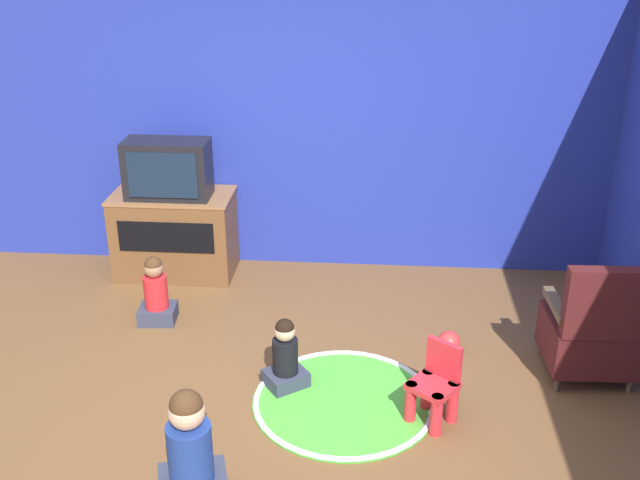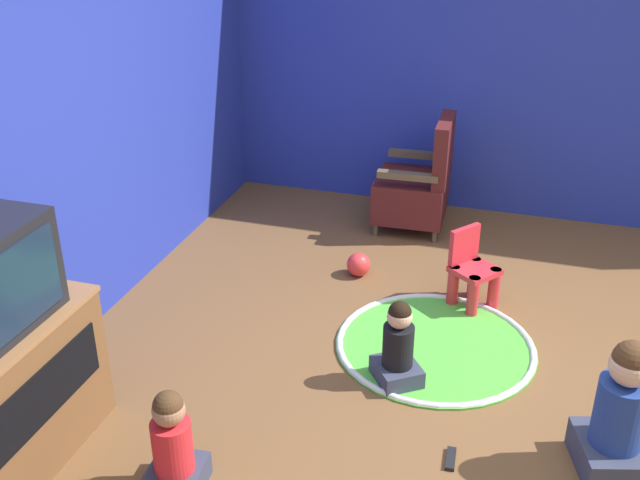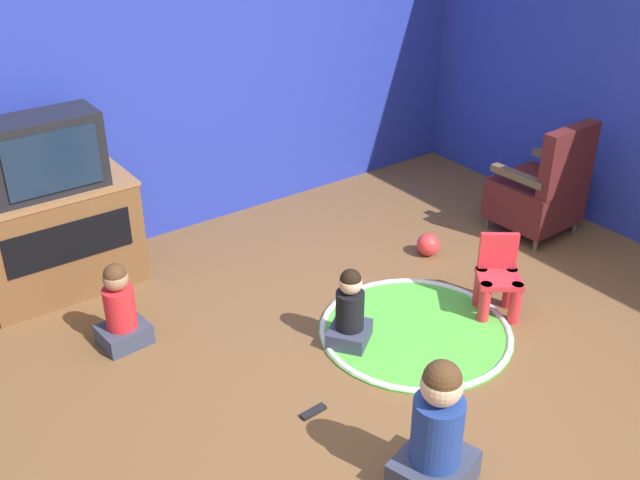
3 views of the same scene
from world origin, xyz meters
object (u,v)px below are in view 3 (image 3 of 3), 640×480
tv_cabinet (57,236)px  remote_control (313,412)px  toy_ball (428,245)px  yellow_kid_chair (498,283)px  child_watching_left (350,312)px  black_armchair (541,191)px  child_watching_center (120,310)px  television (44,154)px  child_watching_right (437,434)px

tv_cabinet → remote_control: tv_cabinet is taller
toy_ball → yellow_kid_chair: bearing=-101.5°
child_watching_left → toy_ball: 1.22m
black_armchair → child_watching_center: (-3.08, 0.51, -0.11)m
television → yellow_kid_chair: 2.89m
tv_cabinet → child_watching_center: 0.85m
television → child_watching_right: bearing=-73.6°
yellow_kid_chair → child_watching_left: (-0.95, 0.28, 0.00)m
child_watching_center → child_watching_right: (0.72, -1.88, 0.07)m
television → child_watching_right: (0.78, -2.66, -0.66)m
black_armchair → yellow_kid_chair: size_ratio=1.74×
yellow_kid_chair → child_watching_center: bearing=-170.5°
child_watching_right → remote_control: bearing=87.1°
child_watching_left → toy_ball: bearing=-11.6°
tv_cabinet → child_watching_center: bearing=-85.8°
toy_ball → child_watching_right: bearing=-132.6°
tv_cabinet → black_armchair: bearing=-23.2°
tv_cabinet → yellow_kid_chair: 2.83m
remote_control → child_watching_left: bearing=31.5°
yellow_kid_chair → remote_control: size_ratio=3.36×
child_watching_right → remote_control: size_ratio=4.60×
child_watching_left → child_watching_center: child_watching_center is taller
child_watching_left → child_watching_center: size_ratio=0.93×
remote_control → black_armchair: bearing=10.6°
child_watching_center → toy_ball: 2.21m
child_watching_left → remote_control: child_watching_left is taller
television → black_armchair: size_ratio=0.77×
black_armchair → child_watching_right: size_ratio=1.27×
television → toy_ball: size_ratio=4.20×
tv_cabinet → television: 0.59m
yellow_kid_chair → child_watching_left: 0.99m
child_watching_left → child_watching_right: 1.15m
tv_cabinet → child_watching_center: (0.06, -0.84, -0.14)m
tv_cabinet → yellow_kid_chair: size_ratio=1.97×
tv_cabinet → remote_control: size_ratio=6.62×
black_armchair → remote_control: 2.64m
yellow_kid_chair → child_watching_center: (-2.03, 1.06, 0.02)m
television → child_watching_left: size_ratio=1.36×
toy_ball → television: bearing=154.7°
child_watching_center → child_watching_right: 2.01m
television → child_watching_right: television is taller
tv_cabinet → black_armchair: 3.42m
yellow_kid_chair → remote_control: yellow_kid_chair is taller
black_armchair → toy_ball: (-0.90, 0.23, -0.26)m
tv_cabinet → television: (0.00, -0.06, 0.59)m
child_watching_right → yellow_kid_chair: bearing=15.5°
child_watching_right → remote_control: child_watching_right is taller
yellow_kid_chair → child_watching_right: size_ratio=0.73×
yellow_kid_chair → child_watching_center: child_watching_center is taller
yellow_kid_chair → tv_cabinet: bearing=174.9°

